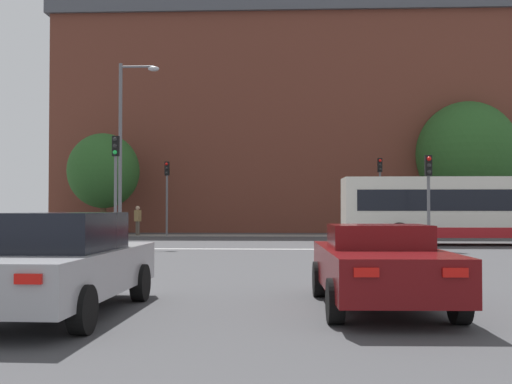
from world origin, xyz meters
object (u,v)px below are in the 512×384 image
object	(u,v)px
bus_crossing_lead	(478,209)
traffic_light_far_left	(167,186)
traffic_light_near_right	(429,185)
traffic_light_far_right	(380,184)
pedestrian_waiting	(138,218)
street_lamp_junction	(126,136)
traffic_light_near_left	(115,173)
car_saloon_left	(59,263)
car_roadster_right	(380,266)

from	to	relation	value
bus_crossing_lead	traffic_light_far_left	world-z (taller)	traffic_light_far_left
traffic_light_near_right	traffic_light_far_right	bearing A→B (deg)	90.43
pedestrian_waiting	street_lamp_junction	bearing A→B (deg)	-41.89
traffic_light_near_left	street_lamp_junction	size ratio (longest dim) A/B	0.55
traffic_light_far_left	pedestrian_waiting	distance (m)	2.57
traffic_light_far_left	street_lamp_junction	world-z (taller)	street_lamp_junction
car_saloon_left	street_lamp_junction	size ratio (longest dim) A/B	0.60
car_roadster_right	street_lamp_junction	xyz separation A→B (m)	(-8.56, 17.82, 4.14)
traffic_light_far_left	bus_crossing_lead	bearing A→B (deg)	-28.26
car_saloon_left	street_lamp_junction	distance (m)	19.42
traffic_light_far_right	traffic_light_near_left	xyz separation A→B (m)	(-12.14, -11.90, -0.00)
traffic_light_far_right	traffic_light_far_left	distance (m)	12.23
car_saloon_left	traffic_light_near_right	world-z (taller)	traffic_light_near_right
traffic_light_near_left	street_lamp_junction	xyz separation A→B (m)	(-0.39, 3.24, 1.85)
car_roadster_right	traffic_light_near_right	size ratio (longest dim) A/B	1.23
traffic_light_near_right	traffic_light_far_left	size ratio (longest dim) A/B	0.85
car_saloon_left	bus_crossing_lead	world-z (taller)	bus_crossing_lead
traffic_light_far_right	street_lamp_junction	distance (m)	15.34
car_roadster_right	traffic_light_near_left	bearing A→B (deg)	117.88
car_saloon_left	bus_crossing_lead	distance (m)	22.28
bus_crossing_lead	traffic_light_near_left	size ratio (longest dim) A/B	2.63
traffic_light_near_left	pedestrian_waiting	size ratio (longest dim) A/B	2.58
bus_crossing_lead	pedestrian_waiting	bearing A→B (deg)	-116.50
car_roadster_right	car_saloon_left	bearing A→B (deg)	-171.92
bus_crossing_lead	street_lamp_junction	world-z (taller)	street_lamp_junction
car_saloon_left	traffic_light_far_left	bearing A→B (deg)	98.56
bus_crossing_lead	pedestrian_waiting	size ratio (longest dim) A/B	6.80
car_saloon_left	street_lamp_junction	world-z (taller)	street_lamp_junction
traffic_light_far_left	street_lamp_junction	xyz separation A→B (m)	(-0.30, -8.36, 1.96)
car_saloon_left	traffic_light_far_left	xyz separation A→B (m)	(-3.33, 27.01, 2.09)
car_saloon_left	traffic_light_near_right	distance (m)	17.93
car_roadster_right	traffic_light_near_left	size ratio (longest dim) A/B	1.01
traffic_light_near_right	traffic_light_near_left	distance (m)	12.24
traffic_light_near_left	traffic_light_near_right	bearing A→B (deg)	0.08
bus_crossing_lead	traffic_light_near_right	distance (m)	4.56
traffic_light_near_right	pedestrian_waiting	size ratio (longest dim) A/B	2.11
street_lamp_junction	pedestrian_waiting	world-z (taller)	street_lamp_junction
bus_crossing_lead	traffic_light_near_left	xyz separation A→B (m)	(-15.12, -3.43, 1.41)
traffic_light_near_left	traffic_light_far_left	world-z (taller)	traffic_light_near_left
car_saloon_left	bus_crossing_lead	size ratio (longest dim) A/B	0.41
traffic_light_near_left	traffic_light_far_left	xyz separation A→B (m)	(-0.09, 11.60, -0.11)
traffic_light_far_right	street_lamp_junction	size ratio (longest dim) A/B	0.55
bus_crossing_lead	traffic_light_near_right	world-z (taller)	traffic_light_near_right
traffic_light_far_right	pedestrian_waiting	size ratio (longest dim) A/B	2.58
car_roadster_right	street_lamp_junction	size ratio (longest dim) A/B	0.56
traffic_light_far_left	traffic_light_far_right	bearing A→B (deg)	1.41
pedestrian_waiting	car_saloon_left	bearing A→B (deg)	-40.91
traffic_light_near_right	pedestrian_waiting	bearing A→B (deg)	139.87
traffic_light_near_right	street_lamp_junction	bearing A→B (deg)	165.68
traffic_light_far_left	traffic_light_near_right	bearing A→B (deg)	-43.24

